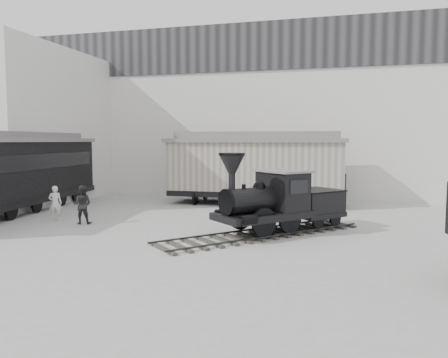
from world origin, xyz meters
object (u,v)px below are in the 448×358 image
(passenger_coach, at_px, (9,172))
(visitor_a, at_px, (55,203))
(locomotive, at_px, (276,204))
(boxcar, at_px, (255,166))
(visitor_b, at_px, (82,205))

(passenger_coach, bearing_deg, visitor_a, -22.07)
(locomotive, height_order, passenger_coach, passenger_coach)
(boxcar, xyz_separation_m, visitor_b, (-6.24, -7.83, -1.33))
(boxcar, xyz_separation_m, visitor_a, (-7.91, -7.40, -1.38))
(locomotive, relative_size, visitor_b, 4.57)
(visitor_a, bearing_deg, boxcar, -164.95)
(locomotive, bearing_deg, visitor_a, -138.68)
(visitor_b, bearing_deg, locomotive, 166.87)
(boxcar, distance_m, visitor_b, 10.09)
(locomotive, bearing_deg, boxcar, 149.48)
(locomotive, xyz_separation_m, passenger_coach, (-13.46, 1.25, 0.94))
(locomotive, relative_size, passenger_coach, 0.54)
(visitor_a, distance_m, visitor_b, 1.73)
(passenger_coach, relative_size, visitor_a, 8.99)
(locomotive, xyz_separation_m, boxcar, (-2.28, 7.70, 1.03))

